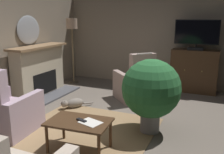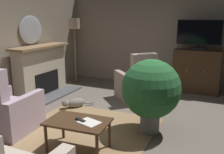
% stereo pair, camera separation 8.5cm
% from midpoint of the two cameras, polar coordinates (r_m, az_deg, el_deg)
% --- Properties ---
extents(ground_plane, '(5.99, 7.06, 0.04)m').
position_cam_midpoint_polar(ground_plane, '(4.33, 0.45, -12.53)').
color(ground_plane, '#665B51').
extents(wall_back, '(5.99, 0.10, 2.59)m').
position_cam_midpoint_polar(wall_back, '(7.03, 11.71, 8.56)').
color(wall_back, gray).
rests_on(wall_back, ground_plane).
extents(rug_central, '(2.18, 2.17, 0.01)m').
position_cam_midpoint_polar(rug_central, '(4.28, -5.89, -12.52)').
color(rug_central, '#8E704C').
rests_on(rug_central, ground_plane).
extents(fireplace, '(0.82, 1.70, 1.22)m').
position_cam_midpoint_polar(fireplace, '(6.31, -15.39, 1.18)').
color(fireplace, '#4C4C51').
rests_on(fireplace, ground_plane).
extents(wall_mirror_oval, '(0.06, 0.76, 0.68)m').
position_cam_midpoint_polar(wall_mirror_oval, '(6.35, -17.72, 10.22)').
color(wall_mirror_oval, '#B2B7BF').
extents(tv_cabinet, '(1.13, 0.45, 1.08)m').
position_cam_midpoint_polar(tv_cabinet, '(6.64, 19.07, 1.03)').
color(tv_cabinet, black).
rests_on(tv_cabinet, ground_plane).
extents(television, '(1.05, 0.20, 0.73)m').
position_cam_midpoint_polar(television, '(6.45, 19.69, 9.23)').
color(television, black).
rests_on(television, tv_cabinet).
extents(coffee_table, '(0.93, 0.63, 0.46)m').
position_cam_midpoint_polar(coffee_table, '(3.62, -7.12, -10.72)').
color(coffee_table, '#422B19').
rests_on(coffee_table, ground_plane).
extents(tv_remote, '(0.18, 0.10, 0.02)m').
position_cam_midpoint_polar(tv_remote, '(3.59, -6.56, -9.76)').
color(tv_remote, black).
rests_on(tv_remote, coffee_table).
extents(folded_newspaper, '(0.35, 0.29, 0.01)m').
position_cam_midpoint_polar(folded_newspaper, '(3.53, -4.55, -10.29)').
color(folded_newspaper, silver).
rests_on(folded_newspaper, coffee_table).
extents(armchair_beside_cabinet, '(0.91, 0.94, 1.16)m').
position_cam_midpoint_polar(armchair_beside_cabinet, '(4.51, -22.54, -7.37)').
color(armchair_beside_cabinet, '#AD93A3').
rests_on(armchair_beside_cabinet, ground_plane).
extents(armchair_facing_sofa, '(1.16, 1.16, 1.14)m').
position_cam_midpoint_polar(armchair_facing_sofa, '(5.77, 6.38, -1.84)').
color(armchair_facing_sofa, '#A3897F').
rests_on(armchair_facing_sofa, ground_plane).
extents(potted_plant_small_fern_corner, '(0.96, 0.96, 1.24)m').
position_cam_midpoint_polar(potted_plant_small_fern_corner, '(4.08, 9.51, -2.97)').
color(potted_plant_small_fern_corner, slate).
rests_on(potted_plant_small_fern_corner, ground_plane).
extents(cat, '(0.49, 0.58, 0.22)m').
position_cam_midpoint_polar(cat, '(5.36, -8.17, -5.90)').
color(cat, gray).
rests_on(cat, ground_plane).
extents(floor_lamp, '(0.31, 0.31, 1.84)m').
position_cam_midpoint_polar(floor_lamp, '(7.18, -8.27, 10.49)').
color(floor_lamp, '#4C4233').
rests_on(floor_lamp, ground_plane).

